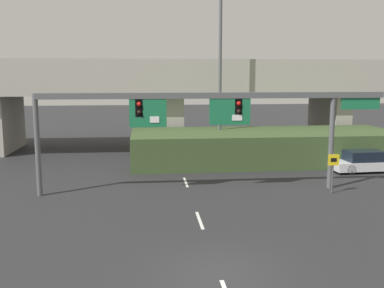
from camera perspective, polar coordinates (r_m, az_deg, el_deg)
name	(u,v)px	position (r m, az deg, el deg)	size (l,w,h in m)	color
ground_plane	(219,272)	(15.28, 3.39, -15.89)	(160.00, 160.00, 0.00)	#262628
lane_markings	(186,182)	(26.86, -0.80, -4.87)	(0.14, 30.65, 0.01)	silver
signal_gantry	(208,110)	(24.09, 2.06, 4.32)	(18.88, 0.44, 5.42)	#515456
speed_limit_sign	(333,167)	(25.27, 17.48, -2.84)	(0.60, 0.11, 2.20)	#4C4C4C
highway_light_pole_near	(220,41)	(33.49, 3.62, 12.91)	(0.70, 0.36, 16.73)	#515456
overpass_bridge	(173,88)	(38.73, -2.46, 7.17)	(49.42, 8.14, 7.53)	#A39E93
grass_embankment	(263,147)	(33.19, 9.05, -0.34)	(19.10, 6.50, 2.27)	#384C28
parked_sedan_near_right	(364,162)	(31.80, 21.04, -2.11)	(4.62, 2.07, 1.41)	silver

